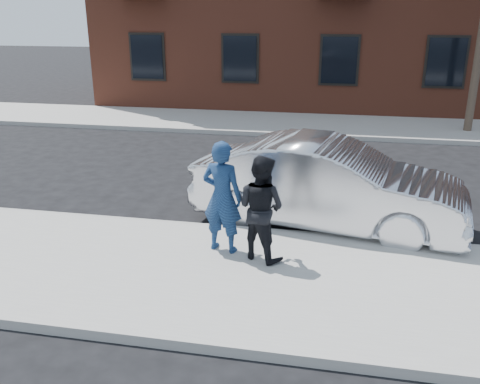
# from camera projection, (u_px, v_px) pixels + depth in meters

# --- Properties ---
(ground) EXTENTS (100.00, 100.00, 0.00)m
(ground) POSITION_uv_depth(u_px,v_px,m) (316.00, 283.00, 7.81)
(ground) COLOR black
(ground) RESTS_ON ground
(near_sidewalk) EXTENTS (50.00, 3.50, 0.15)m
(near_sidewalk) POSITION_uv_depth(u_px,v_px,m) (315.00, 287.00, 7.56)
(near_sidewalk) COLOR gray
(near_sidewalk) RESTS_ON ground
(near_curb) EXTENTS (50.00, 0.10, 0.15)m
(near_curb) POSITION_uv_depth(u_px,v_px,m) (320.00, 237.00, 9.22)
(near_curb) COLOR #999691
(near_curb) RESTS_ON ground
(far_sidewalk) EXTENTS (50.00, 3.50, 0.15)m
(far_sidewalk) POSITION_uv_depth(u_px,v_px,m) (332.00, 126.00, 18.19)
(far_sidewalk) COLOR gray
(far_sidewalk) RESTS_ON ground
(far_curb) EXTENTS (50.00, 0.10, 0.15)m
(far_curb) POSITION_uv_depth(u_px,v_px,m) (331.00, 137.00, 16.52)
(far_curb) COLOR #999691
(far_curb) RESTS_ON ground
(silver_sedan) EXTENTS (5.35, 2.69, 1.68)m
(silver_sedan) POSITION_uv_depth(u_px,v_px,m) (328.00, 184.00, 9.64)
(silver_sedan) COLOR silver
(silver_sedan) RESTS_ON ground
(man_hoodie) EXTENTS (0.77, 0.59, 1.89)m
(man_hoodie) POSITION_uv_depth(u_px,v_px,m) (222.00, 197.00, 8.27)
(man_hoodie) COLOR navy
(man_hoodie) RESTS_ON near_sidewalk
(man_peacoat) EXTENTS (1.04, 0.96, 1.72)m
(man_peacoat) POSITION_uv_depth(u_px,v_px,m) (261.00, 208.00, 8.05)
(man_peacoat) COLOR black
(man_peacoat) RESTS_ON near_sidewalk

